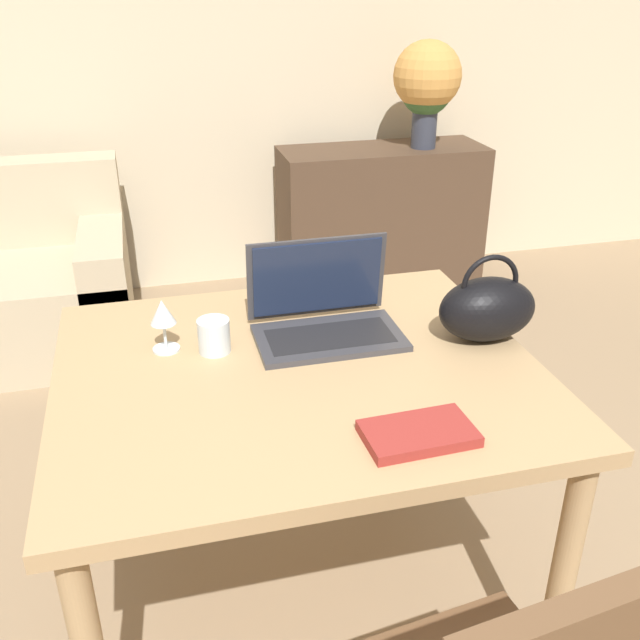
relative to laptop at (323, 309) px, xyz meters
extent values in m
cube|color=beige|center=(-0.09, 2.23, 0.53)|extent=(10.00, 0.06, 2.70)
cube|color=tan|center=(-0.11, -0.17, -0.08)|extent=(1.16, 0.99, 0.04)
cylinder|color=tan|center=(0.41, -0.61, -0.46)|extent=(0.06, 0.06, 0.71)
cylinder|color=tan|center=(-0.63, 0.26, -0.46)|extent=(0.06, 0.06, 0.71)
cylinder|color=tan|center=(0.41, 0.26, -0.46)|extent=(0.06, 0.06, 0.71)
cube|color=#C1B293|center=(-0.63, 1.61, -0.54)|extent=(0.20, 0.82, 0.56)
cube|color=#4C3828|center=(0.82, 1.89, -0.43)|extent=(1.08, 0.40, 0.78)
cube|color=#38383D|center=(0.00, -0.06, -0.06)|extent=(0.38, 0.22, 0.02)
cube|color=black|center=(0.00, -0.07, -0.05)|extent=(0.32, 0.15, 0.00)
cube|color=#38383D|center=(0.00, 0.07, 0.06)|extent=(0.38, 0.03, 0.22)
cube|color=#19233D|center=(0.00, 0.06, 0.06)|extent=(0.35, 0.03, 0.20)
cylinder|color=silver|center=(-0.29, -0.04, -0.02)|extent=(0.08, 0.08, 0.09)
cylinder|color=silver|center=(-0.41, -0.01, -0.06)|extent=(0.07, 0.07, 0.01)
cylinder|color=silver|center=(-0.41, -0.01, -0.02)|extent=(0.01, 0.01, 0.07)
cone|color=silver|center=(-0.41, -0.01, 0.04)|extent=(0.06, 0.06, 0.06)
ellipsoid|color=black|center=(0.40, -0.15, 0.02)|extent=(0.26, 0.16, 0.17)
torus|color=black|center=(0.40, -0.15, 0.09)|extent=(0.16, 0.01, 0.16)
cylinder|color=#333847|center=(1.02, 1.84, 0.08)|extent=(0.13, 0.13, 0.23)
sphere|color=#3D6B38|center=(1.02, 1.84, 0.26)|extent=(0.26, 0.26, 0.26)
sphere|color=#D6994C|center=(1.02, 1.84, 0.33)|extent=(0.34, 0.34, 0.34)
cube|color=maroon|center=(0.07, -0.52, -0.05)|extent=(0.23, 0.14, 0.02)
camera|label=1|loc=(-0.43, -1.64, 0.80)|focal=40.00mm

